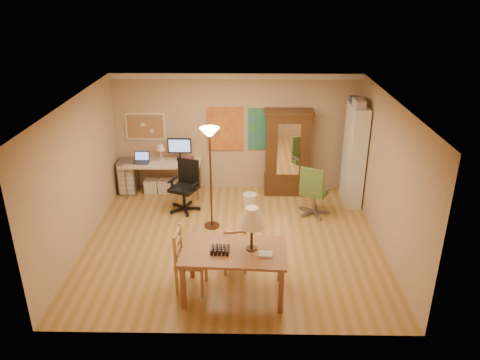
{
  "coord_description": "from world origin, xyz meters",
  "views": [
    {
      "loc": [
        0.26,
        -7.65,
        4.59
      ],
      "look_at": [
        0.13,
        0.3,
        1.14
      ],
      "focal_mm": 35.0,
      "sensor_mm": 36.0,
      "label": 1
    }
  ],
  "objects_px": {
    "office_chair_green": "(313,202)",
    "armoire": "(287,158)",
    "computer_desk": "(165,174)",
    "bookshelf": "(354,155)",
    "office_chair_black": "(185,197)",
    "dining_table": "(240,241)"
  },
  "relations": [
    {
      "from": "office_chair_green",
      "to": "office_chair_black",
      "type": "bearing_deg",
      "value": 176.13
    },
    {
      "from": "office_chair_green",
      "to": "bookshelf",
      "type": "distance_m",
      "value": 1.38
    },
    {
      "from": "office_chair_green",
      "to": "armoire",
      "type": "bearing_deg",
      "value": 113.24
    },
    {
      "from": "dining_table",
      "to": "bookshelf",
      "type": "height_order",
      "value": "bookshelf"
    },
    {
      "from": "computer_desk",
      "to": "bookshelf",
      "type": "xyz_separation_m",
      "value": [
        4.16,
        -0.36,
        0.61
      ]
    },
    {
      "from": "bookshelf",
      "to": "dining_table",
      "type": "bearing_deg",
      "value": -125.29
    },
    {
      "from": "computer_desk",
      "to": "office_chair_black",
      "type": "relative_size",
      "value": 1.54
    },
    {
      "from": "computer_desk",
      "to": "bookshelf",
      "type": "bearing_deg",
      "value": -4.95
    },
    {
      "from": "dining_table",
      "to": "office_chair_black",
      "type": "distance_m",
      "value": 3.2
    },
    {
      "from": "office_chair_black",
      "to": "bookshelf",
      "type": "distance_m",
      "value": 3.73
    },
    {
      "from": "computer_desk",
      "to": "bookshelf",
      "type": "height_order",
      "value": "bookshelf"
    },
    {
      "from": "computer_desk",
      "to": "dining_table",
      "type": "bearing_deg",
      "value": -64.61
    },
    {
      "from": "office_chair_green",
      "to": "dining_table",
      "type": "bearing_deg",
      "value": -118.82
    },
    {
      "from": "armoire",
      "to": "office_chair_black",
      "type": "bearing_deg",
      "value": -157.25
    },
    {
      "from": "computer_desk",
      "to": "office_chair_black",
      "type": "bearing_deg",
      "value": -57.32
    },
    {
      "from": "armoire",
      "to": "computer_desk",
      "type": "bearing_deg",
      "value": -178.34
    },
    {
      "from": "dining_table",
      "to": "office_chair_green",
      "type": "distance_m",
      "value": 3.15
    },
    {
      "from": "dining_table",
      "to": "office_chair_green",
      "type": "height_order",
      "value": "dining_table"
    },
    {
      "from": "dining_table",
      "to": "armoire",
      "type": "bearing_deg",
      "value": 75.26
    },
    {
      "from": "dining_table",
      "to": "computer_desk",
      "type": "bearing_deg",
      "value": 115.39
    },
    {
      "from": "computer_desk",
      "to": "office_chair_green",
      "type": "xyz_separation_m",
      "value": [
        3.25,
        -1.04,
        -0.17
      ]
    },
    {
      "from": "armoire",
      "to": "bookshelf",
      "type": "distance_m",
      "value": 1.47
    }
  ]
}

